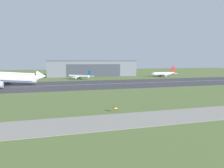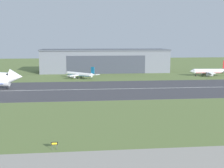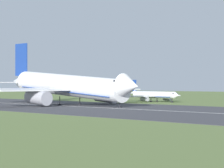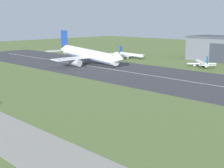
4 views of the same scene
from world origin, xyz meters
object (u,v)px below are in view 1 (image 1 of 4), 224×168
Objects in this scene: runway_sign at (116,109)px; airplane_parked_centre at (163,74)px; airplane_parked_west at (5,78)px; airplane_parked_east at (79,76)px.

airplane_parked_centre is at bearing 54.85° from runway_sign.
airplane_parked_centre is at bearing 0.18° from airplane_parked_west.
airplane_parked_east is (-80.95, -3.39, -0.51)m from airplane_parked_centre.
airplane_parked_centre reaches higher than airplane_parked_west.
airplane_parked_east is at bearing -177.60° from airplane_parked_centre.
airplane_parked_east is at bearing 86.98° from runway_sign.
airplane_parked_centre is 151.65m from runway_sign.
airplane_parked_centre reaches higher than runway_sign.
runway_sign is (-87.31, -123.98, -1.75)m from airplane_parked_centre.
airplane_parked_east is 13.02× the size of runway_sign.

